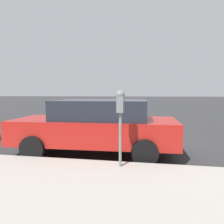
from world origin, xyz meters
TOP-DOWN VIEW (x-y plane):
  - ground_plane at (0.00, 0.00)m, footprint 220.00×220.00m
  - parking_meter at (-2.54, -0.51)m, footprint 0.21×0.19m
  - car_red at (-1.10, 0.37)m, footprint 2.18×4.57m

SIDE VIEW (x-z plane):
  - ground_plane at x=0.00m, z-range 0.00..0.00m
  - car_red at x=-1.10m, z-range 0.04..1.55m
  - parking_meter at x=-2.54m, z-range 0.58..2.20m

